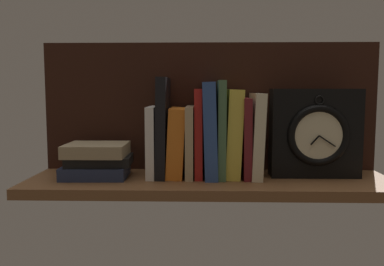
{
  "coord_description": "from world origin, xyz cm",
  "views": [
    {
      "loc": [
        -1.65,
        -102.39,
        22.36
      ],
      "look_at": [
        -4.61,
        3.44,
        11.23
      ],
      "focal_mm": 38.38,
      "sensor_mm": 36.0,
      "label": 1
    }
  ],
  "objects_px": {
    "book_green_romantic": "(221,129)",
    "framed_clock": "(315,133)",
    "book_white_catcher": "(153,141)",
    "book_orange_pandolfini": "(177,142)",
    "book_black_skeptic": "(163,127)",
    "book_tan_shortstories": "(190,141)",
    "book_stack_side": "(97,160)",
    "book_blue_modern": "(210,130)",
    "book_cream_twain": "(256,135)",
    "book_red_requiem": "(199,133)",
    "book_yellow_seinlanguage": "(233,133)",
    "book_maroon_dawkins": "(245,137)"
  },
  "relations": [
    {
      "from": "book_orange_pandolfini",
      "to": "book_yellow_seinlanguage",
      "type": "height_order",
      "value": "book_yellow_seinlanguage"
    },
    {
      "from": "book_orange_pandolfini",
      "to": "framed_clock",
      "type": "relative_size",
      "value": 0.78
    },
    {
      "from": "book_white_catcher",
      "to": "framed_clock",
      "type": "distance_m",
      "value": 0.42
    },
    {
      "from": "book_white_catcher",
      "to": "book_blue_modern",
      "type": "xyz_separation_m",
      "value": [
        0.15,
        0.0,
        0.03
      ]
    },
    {
      "from": "book_stack_side",
      "to": "book_green_romantic",
      "type": "bearing_deg",
      "value": 5.08
    },
    {
      "from": "book_black_skeptic",
      "to": "book_yellow_seinlanguage",
      "type": "bearing_deg",
      "value": 0.0
    },
    {
      "from": "book_green_romantic",
      "to": "framed_clock",
      "type": "distance_m",
      "value": 0.24
    },
    {
      "from": "book_red_requiem",
      "to": "book_green_romantic",
      "type": "relative_size",
      "value": 0.92
    },
    {
      "from": "book_tan_shortstories",
      "to": "framed_clock",
      "type": "xyz_separation_m",
      "value": [
        0.32,
        -0.01,
        0.02
      ]
    },
    {
      "from": "book_yellow_seinlanguage",
      "to": "book_white_catcher",
      "type": "bearing_deg",
      "value": 180.0
    },
    {
      "from": "book_blue_modern",
      "to": "framed_clock",
      "type": "relative_size",
      "value": 1.07
    },
    {
      "from": "book_green_romantic",
      "to": "book_cream_twain",
      "type": "relative_size",
      "value": 1.15
    },
    {
      "from": "book_black_skeptic",
      "to": "book_green_romantic",
      "type": "distance_m",
      "value": 0.15
    },
    {
      "from": "book_orange_pandolfini",
      "to": "book_blue_modern",
      "type": "distance_m",
      "value": 0.09
    },
    {
      "from": "book_green_romantic",
      "to": "framed_clock",
      "type": "xyz_separation_m",
      "value": [
        0.24,
        -0.01,
        -0.01
      ]
    },
    {
      "from": "book_green_romantic",
      "to": "book_yellow_seinlanguage",
      "type": "distance_m",
      "value": 0.03
    },
    {
      "from": "book_white_catcher",
      "to": "book_tan_shortstories",
      "type": "bearing_deg",
      "value": 0.0
    },
    {
      "from": "book_orange_pandolfini",
      "to": "book_green_romantic",
      "type": "height_order",
      "value": "book_green_romantic"
    },
    {
      "from": "book_tan_shortstories",
      "to": "book_stack_side",
      "type": "distance_m",
      "value": 0.24
    },
    {
      "from": "book_black_skeptic",
      "to": "book_tan_shortstories",
      "type": "xyz_separation_m",
      "value": [
        0.07,
        0.0,
        -0.04
      ]
    },
    {
      "from": "book_white_catcher",
      "to": "book_cream_twain",
      "type": "xyz_separation_m",
      "value": [
        0.27,
        0.0,
        0.02
      ]
    },
    {
      "from": "book_tan_shortstories",
      "to": "book_red_requiem",
      "type": "bearing_deg",
      "value": 0.0
    },
    {
      "from": "book_blue_modern",
      "to": "book_stack_side",
      "type": "bearing_deg",
      "value": -174.41
    },
    {
      "from": "book_white_catcher",
      "to": "book_black_skeptic",
      "type": "xyz_separation_m",
      "value": [
        0.03,
        0.0,
        0.04
      ]
    },
    {
      "from": "book_cream_twain",
      "to": "book_stack_side",
      "type": "distance_m",
      "value": 0.41
    },
    {
      "from": "book_white_catcher",
      "to": "book_green_romantic",
      "type": "distance_m",
      "value": 0.18
    },
    {
      "from": "book_stack_side",
      "to": "book_orange_pandolfini",
      "type": "bearing_deg",
      "value": 7.9
    },
    {
      "from": "book_orange_pandolfini",
      "to": "book_yellow_seinlanguage",
      "type": "xyz_separation_m",
      "value": [
        0.15,
        0.0,
        0.02
      ]
    },
    {
      "from": "book_orange_pandolfini",
      "to": "framed_clock",
      "type": "height_order",
      "value": "framed_clock"
    },
    {
      "from": "book_yellow_seinlanguage",
      "to": "book_maroon_dawkins",
      "type": "bearing_deg",
      "value": 0.0
    },
    {
      "from": "book_tan_shortstories",
      "to": "book_cream_twain",
      "type": "relative_size",
      "value": 0.84
    },
    {
      "from": "book_orange_pandolfini",
      "to": "book_red_requiem",
      "type": "bearing_deg",
      "value": 0.0
    },
    {
      "from": "book_red_requiem",
      "to": "framed_clock",
      "type": "bearing_deg",
      "value": -0.97
    },
    {
      "from": "book_orange_pandolfini",
      "to": "framed_clock",
      "type": "bearing_deg",
      "value": -0.82
    },
    {
      "from": "book_white_catcher",
      "to": "book_orange_pandolfini",
      "type": "height_order",
      "value": "book_white_catcher"
    },
    {
      "from": "book_green_romantic",
      "to": "book_stack_side",
      "type": "xyz_separation_m",
      "value": [
        -0.32,
        -0.03,
        -0.08
      ]
    },
    {
      "from": "book_black_skeptic",
      "to": "framed_clock",
      "type": "relative_size",
      "value": 1.13
    },
    {
      "from": "book_tan_shortstories",
      "to": "book_cream_twain",
      "type": "distance_m",
      "value": 0.17
    },
    {
      "from": "book_maroon_dawkins",
      "to": "book_tan_shortstories",
      "type": "bearing_deg",
      "value": 180.0
    },
    {
      "from": "book_yellow_seinlanguage",
      "to": "framed_clock",
      "type": "relative_size",
      "value": 0.99
    },
    {
      "from": "book_black_skeptic",
      "to": "framed_clock",
      "type": "bearing_deg",
      "value": -0.74
    },
    {
      "from": "book_black_skeptic",
      "to": "book_white_catcher",
      "type": "bearing_deg",
      "value": 180.0
    },
    {
      "from": "book_black_skeptic",
      "to": "framed_clock",
      "type": "distance_m",
      "value": 0.39
    },
    {
      "from": "book_green_romantic",
      "to": "book_cream_twain",
      "type": "height_order",
      "value": "book_green_romantic"
    },
    {
      "from": "book_blue_modern",
      "to": "book_orange_pandolfini",
      "type": "bearing_deg",
      "value": 180.0
    },
    {
      "from": "book_yellow_seinlanguage",
      "to": "book_maroon_dawkins",
      "type": "xyz_separation_m",
      "value": [
        0.03,
        0.0,
        -0.01
      ]
    },
    {
      "from": "book_black_skeptic",
      "to": "book_blue_modern",
      "type": "bearing_deg",
      "value": 0.0
    },
    {
      "from": "book_orange_pandolfini",
      "to": "book_tan_shortstories",
      "type": "distance_m",
      "value": 0.03
    },
    {
      "from": "book_cream_twain",
      "to": "book_white_catcher",
      "type": "bearing_deg",
      "value": 180.0
    },
    {
      "from": "book_maroon_dawkins",
      "to": "book_cream_twain",
      "type": "distance_m",
      "value": 0.03
    }
  ]
}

